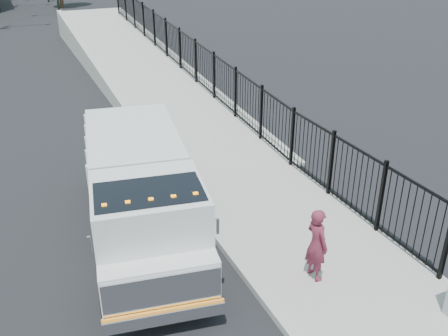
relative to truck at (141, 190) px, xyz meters
name	(u,v)px	position (x,y,z in m)	size (l,w,h in m)	color
ground	(244,271)	(1.61, -2.08, -1.33)	(120.00, 120.00, 0.00)	black
sidewalk	(376,302)	(3.53, -4.08, -1.27)	(3.55, 12.00, 0.12)	#9E998E
curb	(292,330)	(1.61, -4.08, -1.25)	(0.30, 12.00, 0.16)	#ADAAA3
ramp	(140,76)	(3.73, 13.92, -1.33)	(3.95, 24.00, 1.70)	#9E998E
iron_fence	(196,75)	(5.16, 9.92, -0.43)	(0.10, 28.00, 1.80)	black
truck	(141,190)	(0.00, 0.00, 0.00)	(3.26, 7.14, 2.36)	black
worker	(317,244)	(2.81, -2.96, -0.40)	(0.59, 0.38, 1.61)	maroon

